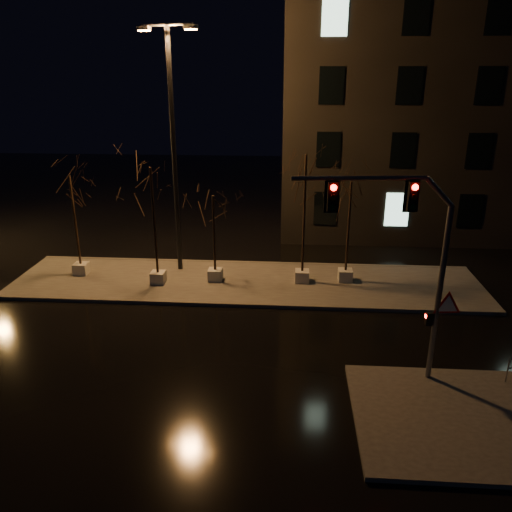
{
  "coord_description": "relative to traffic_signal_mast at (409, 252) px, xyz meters",
  "views": [
    {
      "loc": [
        2.02,
        -15.7,
        9.41
      ],
      "look_at": [
        0.74,
        2.24,
        2.8
      ],
      "focal_mm": 35.0,
      "sensor_mm": 36.0,
      "label": 1
    }
  ],
  "objects": [
    {
      "name": "ground",
      "position": [
        -5.54,
        1.6,
        -4.47
      ],
      "size": [
        90.0,
        90.0,
        0.0
      ],
      "primitive_type": "plane",
      "color": "black",
      "rests_on": "ground"
    },
    {
      "name": "median",
      "position": [
        -5.54,
        7.6,
        -4.39
      ],
      "size": [
        22.0,
        5.0,
        0.15
      ],
      "primitive_type": "cube",
      "color": "#42403B",
      "rests_on": "ground"
    },
    {
      "name": "sidewalk_corner",
      "position": [
        1.96,
        -1.9,
        -4.39
      ],
      "size": [
        7.0,
        5.0,
        0.15
      ],
      "primitive_type": "cube",
      "color": "#42403B",
      "rests_on": "ground"
    },
    {
      "name": "building",
      "position": [
        8.46,
        19.6,
        3.03
      ],
      "size": [
        25.0,
        12.0,
        15.0
      ],
      "primitive_type": "cube",
      "color": "black",
      "rests_on": "ground"
    },
    {
      "name": "tree_0",
      "position": [
        -13.67,
        7.9,
        -0.52
      ],
      "size": [
        1.8,
        1.8,
        5.0
      ],
      "color": "#B3B2A7",
      "rests_on": "median"
    },
    {
      "name": "tree_1",
      "position": [
        -9.62,
        7.06,
        -0.08
      ],
      "size": [
        1.8,
        1.8,
        5.59
      ],
      "color": "#B3B2A7",
      "rests_on": "median"
    },
    {
      "name": "tree_2",
      "position": [
        -7.01,
        7.59,
        -1.11
      ],
      "size": [
        1.8,
        1.8,
        4.22
      ],
      "color": "#B3B2A7",
      "rests_on": "median"
    },
    {
      "name": "tree_3",
      "position": [
        -2.9,
        7.73,
        0.33
      ],
      "size": [
        1.8,
        1.8,
        6.13
      ],
      "color": "#B3B2A7",
      "rests_on": "median"
    },
    {
      "name": "tree_4",
      "position": [
        -0.85,
        7.97,
        -0.62
      ],
      "size": [
        1.8,
        1.8,
        4.88
      ],
      "color": "#B3B2A7",
      "rests_on": "median"
    },
    {
      "name": "traffic_signal_mast",
      "position": [
        0.0,
        0.0,
        0.0
      ],
      "size": [
        5.37,
        0.58,
        6.57
      ],
      "rotation": [
        0.0,
        0.0,
        0.09
      ],
      "color": "#5A5C62",
      "rests_on": "sidewalk_corner"
    },
    {
      "name": "streetlight_main",
      "position": [
        -8.99,
        8.94,
        2.18
      ],
      "size": [
        2.79,
        1.0,
        11.26
      ],
      "rotation": [
        0.0,
        0.0,
        -0.25
      ],
      "color": "black",
      "rests_on": "median"
    }
  ]
}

